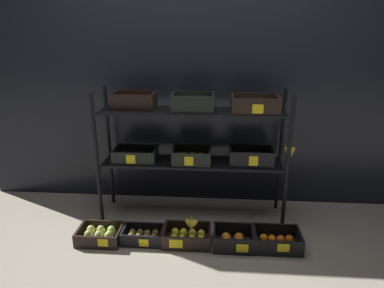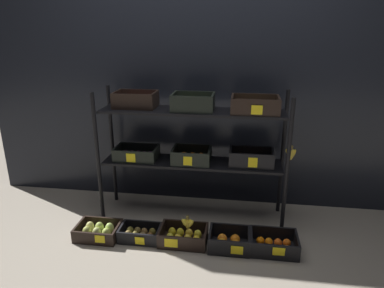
{
  "view_description": "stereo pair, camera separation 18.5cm",
  "coord_description": "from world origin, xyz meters",
  "px_view_note": "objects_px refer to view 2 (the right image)",
  "views": [
    {
      "loc": [
        0.2,
        -2.7,
        1.57
      ],
      "look_at": [
        0.0,
        0.0,
        0.65
      ],
      "focal_mm": 32.62,
      "sensor_mm": 36.0,
      "label": 1
    },
    {
      "loc": [
        0.38,
        -2.68,
        1.57
      ],
      "look_at": [
        0.0,
        0.0,
        0.65
      ],
      "focal_mm": 32.62,
      "sensor_mm": 36.0,
      "label": 2
    }
  ],
  "objects_px": {
    "crate_ground_pear": "(98,231)",
    "banana_bunch_loose": "(187,224)",
    "crate_ground_lemon": "(184,237)",
    "crate_ground_kiwi": "(140,234)",
    "crate_ground_orange": "(229,241)",
    "display_rack": "(195,135)",
    "crate_ground_tangerine": "(274,245)"
  },
  "relations": [
    {
      "from": "crate_ground_kiwi",
      "to": "banana_bunch_loose",
      "type": "distance_m",
      "value": 0.39
    },
    {
      "from": "crate_ground_lemon",
      "to": "banana_bunch_loose",
      "type": "distance_m",
      "value": 0.12
    },
    {
      "from": "banana_bunch_loose",
      "to": "crate_ground_orange",
      "type": "bearing_deg",
      "value": -2.78
    },
    {
      "from": "crate_ground_lemon",
      "to": "banana_bunch_loose",
      "type": "relative_size",
      "value": 3.14
    },
    {
      "from": "crate_ground_orange",
      "to": "crate_ground_tangerine",
      "type": "xyz_separation_m",
      "value": [
        0.33,
        0.01,
        -0.0
      ]
    },
    {
      "from": "crate_ground_pear",
      "to": "crate_ground_lemon",
      "type": "relative_size",
      "value": 0.92
    },
    {
      "from": "crate_ground_orange",
      "to": "crate_ground_kiwi",
      "type": "bearing_deg",
      "value": 178.81
    },
    {
      "from": "crate_ground_lemon",
      "to": "crate_ground_tangerine",
      "type": "distance_m",
      "value": 0.67
    },
    {
      "from": "crate_ground_pear",
      "to": "crate_ground_kiwi",
      "type": "bearing_deg",
      "value": 3.15
    },
    {
      "from": "crate_ground_pear",
      "to": "crate_ground_kiwi",
      "type": "relative_size",
      "value": 1.06
    },
    {
      "from": "display_rack",
      "to": "crate_ground_tangerine",
      "type": "xyz_separation_m",
      "value": [
        0.64,
        -0.43,
        -0.69
      ]
    },
    {
      "from": "crate_ground_kiwi",
      "to": "crate_ground_pear",
      "type": "bearing_deg",
      "value": -176.85
    },
    {
      "from": "crate_ground_kiwi",
      "to": "banana_bunch_loose",
      "type": "xyz_separation_m",
      "value": [
        0.37,
        0.0,
        0.12
      ]
    },
    {
      "from": "crate_ground_lemon",
      "to": "crate_ground_tangerine",
      "type": "relative_size",
      "value": 1.04
    },
    {
      "from": "crate_ground_pear",
      "to": "crate_ground_orange",
      "type": "height_order",
      "value": "crate_ground_orange"
    },
    {
      "from": "display_rack",
      "to": "banana_bunch_loose",
      "type": "distance_m",
      "value": 0.71
    },
    {
      "from": "display_rack",
      "to": "crate_ground_lemon",
      "type": "distance_m",
      "value": 0.81
    },
    {
      "from": "crate_ground_pear",
      "to": "banana_bunch_loose",
      "type": "height_order",
      "value": "banana_bunch_loose"
    },
    {
      "from": "crate_ground_lemon",
      "to": "crate_ground_orange",
      "type": "bearing_deg",
      "value": -3.15
    },
    {
      "from": "crate_ground_pear",
      "to": "crate_ground_tangerine",
      "type": "height_order",
      "value": "crate_ground_tangerine"
    },
    {
      "from": "crate_ground_lemon",
      "to": "crate_ground_orange",
      "type": "relative_size",
      "value": 1.19
    },
    {
      "from": "crate_ground_lemon",
      "to": "crate_ground_kiwi",
      "type": "bearing_deg",
      "value": -179.19
    },
    {
      "from": "display_rack",
      "to": "crate_ground_lemon",
      "type": "bearing_deg",
      "value": -94.19
    },
    {
      "from": "crate_ground_kiwi",
      "to": "crate_ground_tangerine",
      "type": "xyz_separation_m",
      "value": [
        1.02,
        -0.0,
        0.0
      ]
    },
    {
      "from": "crate_ground_orange",
      "to": "crate_ground_lemon",
      "type": "bearing_deg",
      "value": 176.85
    },
    {
      "from": "crate_ground_pear",
      "to": "crate_ground_kiwi",
      "type": "height_order",
      "value": "crate_ground_pear"
    },
    {
      "from": "crate_ground_pear",
      "to": "crate_ground_tangerine",
      "type": "relative_size",
      "value": 0.96
    },
    {
      "from": "crate_ground_lemon",
      "to": "crate_ground_tangerine",
      "type": "height_order",
      "value": "crate_ground_tangerine"
    },
    {
      "from": "display_rack",
      "to": "crate_ground_lemon",
      "type": "height_order",
      "value": "display_rack"
    },
    {
      "from": "crate_ground_tangerine",
      "to": "crate_ground_kiwi",
      "type": "bearing_deg",
      "value": 179.84
    },
    {
      "from": "banana_bunch_loose",
      "to": "crate_ground_tangerine",
      "type": "bearing_deg",
      "value": -0.34
    },
    {
      "from": "display_rack",
      "to": "crate_ground_tangerine",
      "type": "relative_size",
      "value": 4.64
    }
  ]
}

